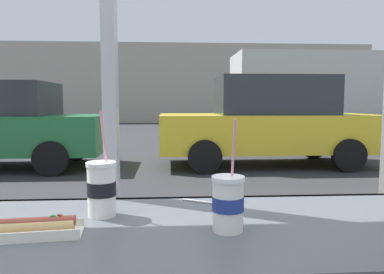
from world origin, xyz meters
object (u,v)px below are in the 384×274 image
Objects in this scene: soda_cup_right at (102,188)px; box_truck at (332,94)px; hotdog_tray_near at (28,228)px; soda_cup_left at (228,203)px; parked_car_yellow at (268,122)px.

box_truck reaches higher than soda_cup_right.
soda_cup_left is at bearing 1.26° from hotdog_tray_near.
hotdog_tray_near is 0.04× the size of box_truck.
box_truck reaches higher than hotdog_tray_near.
soda_cup_right is 12.40m from box_truck.
soda_cup_right is 0.24m from hotdog_tray_near.
soda_cup_right is at bearing -117.52° from box_truck.
parked_car_yellow is 0.65× the size of box_truck.
parked_car_yellow reaches higher than hotdog_tray_near.
soda_cup_left is at bearing -106.29° from parked_car_yellow.
soda_cup_right is at bearing 46.27° from hotdog_tray_near.
soda_cup_left is 0.53m from hotdog_tray_near.
soda_cup_left is at bearing -22.89° from soda_cup_right.
soda_cup_left is 12.37m from box_truck.
hotdog_tray_near is at bearing -178.74° from soda_cup_left.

